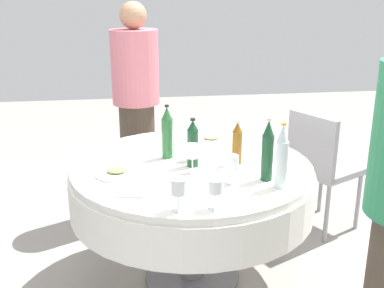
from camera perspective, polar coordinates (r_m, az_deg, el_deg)
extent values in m
plane|color=gray|center=(2.99, 0.00, -15.81)|extent=(10.00, 10.00, 0.00)
cylinder|color=white|center=(2.65, 0.00, -2.81)|extent=(1.33, 1.33, 0.04)
cylinder|color=white|center=(2.70, 0.00, -5.38)|extent=(1.36, 1.36, 0.22)
cylinder|color=slate|center=(2.86, 0.00, -11.82)|extent=(0.14, 0.14, 0.48)
cylinder|color=slate|center=(2.98, 0.00, -15.57)|extent=(0.56, 0.56, 0.03)
cylinder|color=silver|center=(2.34, 10.65, -2.47)|extent=(0.06, 0.06, 0.24)
cone|color=silver|center=(2.29, 10.88, 1.25)|extent=(0.06, 0.06, 0.08)
cylinder|color=gold|center=(2.28, 10.95, 2.38)|extent=(0.02, 0.02, 0.01)
cylinder|color=#8C5619|center=(2.63, 5.42, -0.43)|extent=(0.06, 0.06, 0.18)
cone|color=#8C5619|center=(2.60, 5.49, 2.04)|extent=(0.05, 0.05, 0.05)
cylinder|color=silver|center=(2.59, 5.51, 2.72)|extent=(0.03, 0.03, 0.01)
cylinder|color=#2D6B38|center=(2.71, -2.98, 0.69)|extent=(0.06, 0.06, 0.23)
cone|color=#2D6B38|center=(2.67, -3.03, 3.76)|extent=(0.06, 0.06, 0.07)
cylinder|color=black|center=(2.66, -3.05, 4.59)|extent=(0.02, 0.02, 0.01)
cylinder|color=#194728|center=(2.58, 0.13, -0.48)|extent=(0.06, 0.06, 0.21)
cone|color=#194728|center=(2.54, 0.13, 2.28)|extent=(0.06, 0.06, 0.05)
cylinder|color=black|center=(2.53, 0.13, 2.97)|extent=(0.03, 0.03, 0.01)
cylinder|color=#194728|center=(2.42, 9.00, -1.65)|extent=(0.06, 0.06, 0.24)
cone|color=#194728|center=(2.37, 9.19, 1.91)|extent=(0.05, 0.05, 0.08)
cylinder|color=silver|center=(2.36, 9.24, 2.95)|extent=(0.02, 0.02, 0.01)
cylinder|color=white|center=(2.39, 4.72, -4.67)|extent=(0.06, 0.06, 0.00)
cylinder|color=white|center=(2.38, 4.75, -3.85)|extent=(0.01, 0.01, 0.07)
cylinder|color=white|center=(2.35, 4.79, -2.23)|extent=(0.07, 0.07, 0.07)
cylinder|color=white|center=(2.13, 2.77, -7.69)|extent=(0.06, 0.06, 0.00)
cylinder|color=white|center=(2.11, 2.78, -6.75)|extent=(0.01, 0.01, 0.07)
cylinder|color=white|center=(2.08, 2.81, -5.05)|extent=(0.07, 0.07, 0.06)
cylinder|color=white|center=(2.52, 0.05, -3.43)|extent=(0.06, 0.06, 0.00)
cylinder|color=white|center=(2.50, 0.05, -2.53)|extent=(0.01, 0.01, 0.08)
cylinder|color=white|center=(2.48, 0.05, -0.84)|extent=(0.06, 0.06, 0.08)
cylinder|color=white|center=(2.70, 0.14, -1.86)|extent=(0.06, 0.06, 0.00)
cylinder|color=white|center=(2.69, 0.14, -1.12)|extent=(0.01, 0.01, 0.07)
cylinder|color=white|center=(2.67, 0.14, 0.26)|extent=(0.07, 0.07, 0.07)
cylinder|color=maroon|center=(2.68, 0.14, -0.12)|extent=(0.06, 0.06, 0.03)
cylinder|color=white|center=(2.11, -1.60, -7.87)|extent=(0.06, 0.06, 0.00)
cylinder|color=white|center=(2.10, -1.61, -6.92)|extent=(0.01, 0.01, 0.07)
cylinder|color=white|center=(2.07, -1.63, -5.11)|extent=(0.07, 0.07, 0.07)
cylinder|color=white|center=(3.04, 2.40, 0.52)|extent=(0.23, 0.23, 0.02)
ellipsoid|color=tan|center=(3.03, 2.41, 0.85)|extent=(0.10, 0.09, 0.02)
cylinder|color=white|center=(2.52, -9.01, -3.52)|extent=(0.22, 0.22, 0.02)
ellipsoid|color=#8C9E59|center=(2.51, -9.03, -3.14)|extent=(0.10, 0.09, 0.02)
cube|color=silver|center=(2.96, -4.82, -0.11)|extent=(0.09, 0.17, 0.00)
cube|color=silver|center=(2.74, 8.75, -1.78)|extent=(0.13, 0.15, 0.00)
cube|color=white|center=(2.30, -6.99, -5.52)|extent=(0.15, 0.15, 0.02)
cylinder|color=#4C3F33|center=(3.63, -6.44, -1.78)|extent=(0.26, 0.26, 0.87)
cylinder|color=#D8727F|center=(3.46, -6.86, 9.14)|extent=(0.34, 0.34, 0.53)
sphere|color=tan|center=(3.42, -7.09, 15.07)|extent=(0.19, 0.19, 0.19)
cube|color=#99999E|center=(3.51, 15.82, -2.86)|extent=(0.54, 0.54, 0.04)
cube|color=#99999E|center=(3.31, 14.14, -0.14)|extent=(0.22, 0.37, 0.42)
cylinder|color=gray|center=(3.63, 19.29, -6.51)|extent=(0.03, 0.03, 0.43)
cylinder|color=gray|center=(3.82, 15.19, -4.88)|extent=(0.03, 0.03, 0.43)
cylinder|color=gray|center=(3.38, 15.85, -8.05)|extent=(0.03, 0.03, 0.43)
cylinder|color=gray|center=(3.58, 11.65, -6.20)|extent=(0.03, 0.03, 0.43)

